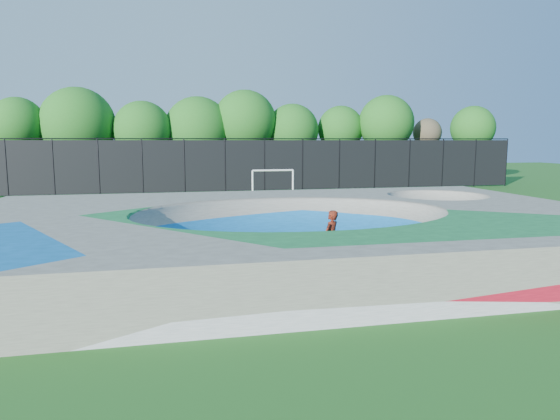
{
  "coord_description": "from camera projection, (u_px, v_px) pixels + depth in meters",
  "views": [
    {
      "loc": [
        -4.08,
        -16.46,
        3.9
      ],
      "look_at": [
        0.23,
        3.0,
        1.1
      ],
      "focal_mm": 32.0,
      "sensor_mm": 36.0,
      "label": 1
    }
  ],
  "objects": [
    {
      "name": "ground",
      "position": [
        292.0,
        253.0,
        17.33
      ],
      "size": [
        120.0,
        120.0,
        0.0
      ],
      "primitive_type": "plane",
      "color": "#1B5517",
      "rests_on": "ground"
    },
    {
      "name": "skateboard",
      "position": [
        331.0,
        265.0,
        15.62
      ],
      "size": [
        0.75,
        0.65,
        0.05
      ],
      "primitive_type": "cube",
      "rotation": [
        0.0,
        0.0,
        0.66
      ],
      "color": "black",
      "rests_on": "ground"
    },
    {
      "name": "fence",
      "position": [
        225.0,
        164.0,
        37.34
      ],
      "size": [
        48.09,
        0.09,
        4.04
      ],
      "color": "black",
      "rests_on": "ground"
    },
    {
      "name": "skate_deck",
      "position": [
        292.0,
        232.0,
        17.22
      ],
      "size": [
        22.0,
        14.0,
        1.5
      ],
      "primitive_type": "cube",
      "color": "gray",
      "rests_on": "ground"
    },
    {
      "name": "soccer_goal",
      "position": [
        273.0,
        178.0,
        33.84
      ],
      "size": [
        2.92,
        0.12,
        1.93
      ],
      "color": "white",
      "rests_on": "ground"
    },
    {
      "name": "treeline",
      "position": [
        188.0,
        126.0,
        41.63
      ],
      "size": [
        51.25,
        6.84,
        8.18
      ],
      "color": "#413020",
      "rests_on": "ground"
    },
    {
      "name": "skater",
      "position": [
        331.0,
        238.0,
        15.5
      ],
      "size": [
        0.75,
        0.74,
        1.75
      ],
      "primitive_type": "imported",
      "rotation": [
        0.0,
        0.0,
        3.89
      ],
      "color": "#A9290D",
      "rests_on": "ground"
    }
  ]
}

